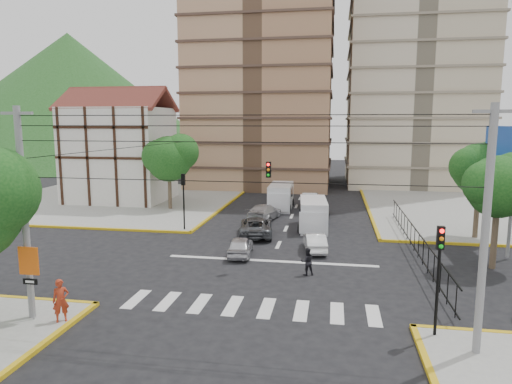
% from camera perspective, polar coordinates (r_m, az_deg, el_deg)
% --- Properties ---
extents(ground, '(160.00, 160.00, 0.00)m').
position_cam_1_polar(ground, '(27.37, 1.53, -9.35)').
color(ground, black).
rests_on(ground, ground).
extents(sidewalk_nw, '(26.00, 26.00, 0.15)m').
position_cam_1_polar(sidewalk_nw, '(52.22, -17.38, -0.97)').
color(sidewalk_nw, gray).
rests_on(sidewalk_nw, ground).
extents(sidewalk_ne, '(26.00, 26.00, 0.15)m').
position_cam_1_polar(sidewalk_ne, '(49.30, 28.92, -2.22)').
color(sidewalk_ne, gray).
rests_on(sidewalk_ne, ground).
extents(crosswalk_stripes, '(12.00, 2.40, 0.01)m').
position_cam_1_polar(crosswalk_stripes, '(21.82, -0.80, -14.16)').
color(crosswalk_stripes, silver).
rests_on(crosswalk_stripes, ground).
extents(stop_line, '(13.00, 0.40, 0.01)m').
position_cam_1_polar(stop_line, '(28.50, 1.88, -8.60)').
color(stop_line, silver).
rests_on(stop_line, ground).
extents(tower_tan, '(18.00, 16.00, 48.00)m').
position_cam_1_polar(tower_tan, '(64.42, 0.88, 22.64)').
color(tower_tan, '#A37351').
rests_on(tower_tan, ground).
extents(tower_beige, '(17.00, 16.00, 48.00)m').
position_cam_1_polar(tower_beige, '(68.35, 19.55, 21.35)').
color(tower_beige, '#BFAF90').
rests_on(tower_beige, ground).
extents(tudor_building, '(10.80, 8.05, 12.23)m').
position_cam_1_polar(tudor_building, '(51.18, -16.64, 4.72)').
color(tudor_building, silver).
rests_on(tudor_building, ground).
extents(distant_hill, '(70.00, 70.00, 28.00)m').
position_cam_1_polar(distant_hill, '(112.46, -22.14, 10.88)').
color(distant_hill, '#1C4918').
rests_on(distant_hill, ground).
extents(park_fence, '(0.10, 22.50, 1.66)m').
position_cam_1_polar(park_fence, '(31.87, 19.12, -7.22)').
color(park_fence, black).
rests_on(park_fence, ground).
extents(billboard, '(0.36, 6.20, 8.10)m').
position_cam_1_polar(billboard, '(33.62, 28.43, 3.42)').
color(billboard, slate).
rests_on(billboard, ground).
extents(tree_park_a, '(4.41, 3.60, 6.83)m').
position_cam_1_polar(tree_park_a, '(29.52, 28.21, 0.91)').
color(tree_park_a, '#473828').
rests_on(tree_park_a, ground).
extents(tree_park_c, '(4.65, 3.80, 7.25)m').
position_cam_1_polar(tree_park_c, '(36.43, 26.32, 2.85)').
color(tree_park_c, '#473828').
rests_on(tree_park_c, ground).
extents(tree_tudor, '(5.39, 4.40, 7.43)m').
position_cam_1_polar(tree_tudor, '(44.71, -10.72, 4.36)').
color(tree_tudor, '#473828').
rests_on(tree_tudor, ground).
extents(traffic_light_se, '(0.28, 0.22, 4.40)m').
position_cam_1_polar(traffic_light_se, '(19.19, 21.91, -8.19)').
color(traffic_light_se, black).
rests_on(traffic_light_se, ground).
extents(traffic_light_nw, '(0.28, 0.22, 4.40)m').
position_cam_1_polar(traffic_light_nw, '(35.88, -9.05, -0.01)').
color(traffic_light_nw, black).
rests_on(traffic_light_nw, ground).
extents(traffic_light_hanging, '(18.00, 9.12, 0.92)m').
position_cam_1_polar(traffic_light_hanging, '(24.15, 0.90, 2.57)').
color(traffic_light_hanging, black).
rests_on(traffic_light_hanging, ground).
extents(utility_pole_sw, '(1.40, 0.28, 9.00)m').
position_cam_1_polar(utility_pole_sw, '(21.35, -26.96, -2.27)').
color(utility_pole_sw, slate).
rests_on(utility_pole_sw, ground).
extents(utility_pole_se, '(1.40, 0.28, 9.00)m').
position_cam_1_polar(utility_pole_se, '(17.97, 26.75, -4.17)').
color(utility_pole_se, slate).
rests_on(utility_pole_se, ground).
extents(district_sign, '(0.90, 0.12, 3.20)m').
position_cam_1_polar(district_sign, '(21.58, -26.48, -8.46)').
color(district_sign, slate).
rests_on(district_sign, ground).
extents(van_right_lane, '(2.46, 5.39, 2.36)m').
position_cam_1_polar(van_right_lane, '(36.67, 7.15, -2.90)').
color(van_right_lane, silver).
rests_on(van_right_lane, ground).
extents(van_left_lane, '(2.28, 5.49, 2.45)m').
position_cam_1_polar(van_left_lane, '(44.86, 3.10, -0.66)').
color(van_left_lane, silver).
rests_on(van_left_lane, ground).
extents(car_silver_front_left, '(1.79, 3.76, 1.24)m').
position_cam_1_polar(car_silver_front_left, '(29.49, -1.95, -6.77)').
color(car_silver_front_left, silver).
rests_on(car_silver_front_left, ground).
extents(car_white_front_right, '(1.83, 3.86, 1.22)m').
position_cam_1_polar(car_white_front_right, '(30.72, 7.37, -6.22)').
color(car_white_front_right, white).
rests_on(car_white_front_right, ground).
extents(car_grey_mid_left, '(3.11, 5.42, 1.42)m').
position_cam_1_polar(car_grey_mid_left, '(34.49, -0.00, -4.31)').
color(car_grey_mid_left, '#4E5155').
rests_on(car_grey_mid_left, ground).
extents(car_silver_rear_left, '(2.79, 5.18, 1.43)m').
position_cam_1_polar(car_silver_rear_left, '(39.86, 1.00, -2.54)').
color(car_silver_rear_left, '#AEAEB3').
rests_on(car_silver_rear_left, ground).
extents(car_darkgrey_mid_right, '(1.73, 4.03, 1.36)m').
position_cam_1_polar(car_darkgrey_mid_right, '(42.39, 8.04, -1.99)').
color(car_darkgrey_mid_right, '#27272A').
rests_on(car_darkgrey_mid_right, ground).
extents(car_white_rear_right, '(1.71, 4.35, 1.41)m').
position_cam_1_polar(car_white_rear_right, '(46.98, 6.81, -0.89)').
color(car_white_rear_right, silver).
rests_on(car_white_rear_right, ground).
extents(pedestrian_sw_corner, '(0.80, 0.75, 1.83)m').
position_cam_1_polar(pedestrian_sw_corner, '(21.35, -23.22, -12.35)').
color(pedestrian_sw_corner, '#A63119').
rests_on(pedestrian_sw_corner, sidewalk_sw).
extents(pedestrian_crosswalk, '(0.91, 0.82, 1.56)m').
position_cam_1_polar(pedestrian_crosswalk, '(25.94, 6.41, -8.63)').
color(pedestrian_crosswalk, black).
rests_on(pedestrian_crosswalk, ground).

